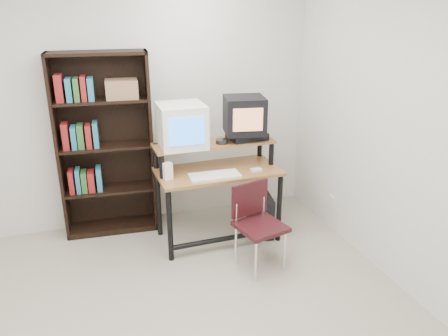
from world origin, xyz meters
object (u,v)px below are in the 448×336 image
object	(u,v)px
computer_desk	(217,174)
pc_tower	(260,213)
crt_monitor	(182,125)
bookshelf	(105,144)
school_chair	(256,218)
crt_tv	(244,115)

from	to	relation	value
computer_desk	pc_tower	bearing A→B (deg)	-5.13
crt_monitor	bookshelf	distance (m)	0.84
computer_desk	school_chair	size ratio (longest dim) A/B	1.55
computer_desk	pc_tower	xyz separation A→B (m)	(0.45, -0.03, -0.48)
crt_tv	school_chair	bearing A→B (deg)	-90.46
crt_monitor	computer_desk	bearing A→B (deg)	-18.45
crt_monitor	bookshelf	world-z (taller)	bookshelf
computer_desk	crt_tv	xyz separation A→B (m)	(0.31, 0.09, 0.54)
school_chair	bookshelf	distance (m)	1.69
computer_desk	crt_tv	distance (m)	0.63
pc_tower	bookshelf	xyz separation A→B (m)	(-1.45, 0.55, 0.73)
computer_desk	school_chair	bearing A→B (deg)	-74.79
computer_desk	crt_monitor	world-z (taller)	crt_monitor
crt_monitor	school_chair	world-z (taller)	crt_monitor
bookshelf	crt_tv	bearing A→B (deg)	-14.15
crt_tv	school_chair	size ratio (longest dim) A/B	0.57
crt_tv	bookshelf	xyz separation A→B (m)	(-1.31, 0.44, -0.29)
computer_desk	bookshelf	xyz separation A→B (m)	(-1.00, 0.52, 0.25)
pc_tower	bookshelf	world-z (taller)	bookshelf
crt_tv	pc_tower	world-z (taller)	crt_tv
crt_tv	pc_tower	distance (m)	1.03
bookshelf	crt_monitor	bearing A→B (deg)	-26.94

